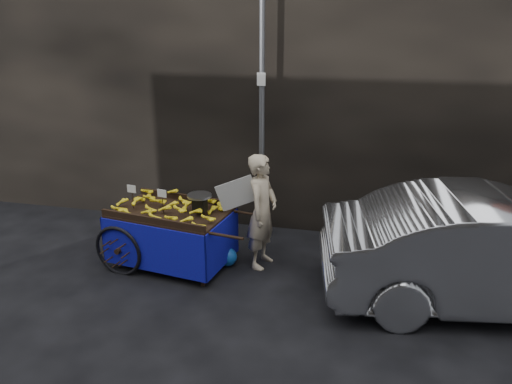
% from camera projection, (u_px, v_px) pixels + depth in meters
% --- Properties ---
extents(ground, '(80.00, 80.00, 0.00)m').
position_uv_depth(ground, '(219.00, 271.00, 6.71)').
color(ground, black).
rests_on(ground, ground).
extents(building_wall, '(13.50, 2.00, 5.00)m').
position_uv_depth(building_wall, '(285.00, 63.00, 8.16)').
color(building_wall, black).
rests_on(building_wall, ground).
extents(street_pole, '(0.12, 0.10, 4.00)m').
position_uv_depth(street_pole, '(262.00, 107.00, 7.16)').
color(street_pole, slate).
rests_on(street_pole, ground).
extents(banana_cart, '(2.21, 1.26, 1.14)m').
position_uv_depth(banana_cart, '(168.00, 216.00, 6.70)').
color(banana_cart, black).
rests_on(banana_cart, ground).
extents(vendor, '(0.83, 0.63, 1.57)m').
position_uv_depth(vendor, '(262.00, 211.00, 6.63)').
color(vendor, tan).
rests_on(vendor, ground).
extents(plastic_bag, '(0.30, 0.24, 0.27)m').
position_uv_depth(plastic_bag, '(226.00, 257.00, 6.82)').
color(plastic_bag, '#1651A9').
rests_on(plastic_bag, ground).
extents(parked_car, '(4.28, 2.10, 1.35)m').
position_uv_depth(parked_car, '(501.00, 252.00, 5.75)').
color(parked_car, silver).
rests_on(parked_car, ground).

